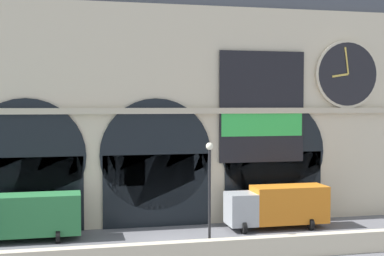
# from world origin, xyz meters

# --- Properties ---
(ground_plane) EXTENTS (200.00, 200.00, 0.00)m
(ground_plane) POSITION_xyz_m (0.00, 0.00, 0.00)
(ground_plane) COLOR slate
(quay_parapet_wall) EXTENTS (90.00, 0.70, 1.29)m
(quay_parapet_wall) POSITION_xyz_m (0.00, -4.62, 0.65)
(quay_parapet_wall) COLOR beige
(quay_parapet_wall) RESTS_ON ground
(station_building) EXTENTS (38.99, 6.03, 20.90)m
(station_building) POSITION_xyz_m (0.04, 7.81, 10.17)
(station_building) COLOR beige
(station_building) RESTS_ON ground
(box_truck_midwest) EXTENTS (7.50, 2.91, 3.12)m
(box_truck_midwest) POSITION_xyz_m (-9.22, 2.71, 1.70)
(box_truck_midwest) COLOR #19727A
(box_truck_midwest) RESTS_ON ground
(box_truck_mideast) EXTENTS (7.50, 2.91, 3.12)m
(box_truck_mideast) POSITION_xyz_m (8.66, 2.44, 1.70)
(box_truck_mideast) COLOR #ADB2B7
(box_truck_mideast) RESTS_ON ground
(street_lamp_quayside) EXTENTS (0.44, 0.44, 6.90)m
(street_lamp_quayside) POSITION_xyz_m (1.83, -3.82, 4.41)
(street_lamp_quayside) COLOR black
(street_lamp_quayside) RESTS_ON ground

